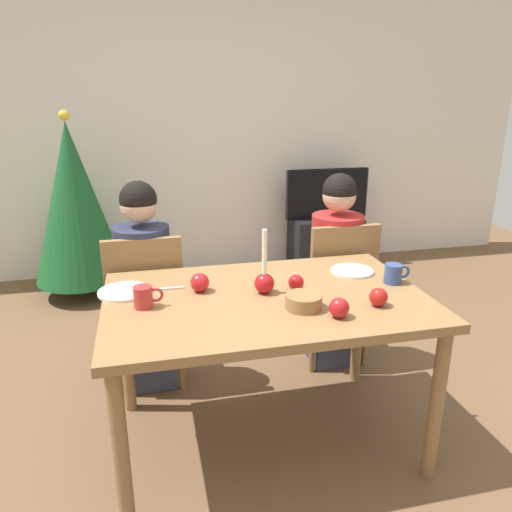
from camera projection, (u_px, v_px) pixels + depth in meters
The scene contains 21 objects.
ground_plane at pixel (265, 438), 2.38m from camera, with size 7.68×7.68×0.00m, color brown.
back_wall at pixel (196, 128), 4.37m from camera, with size 6.40×0.10×2.60m, color silver.
dining_table at pixel (266, 313), 2.17m from camera, with size 1.40×0.90×0.75m.
chair_left at pixel (146, 302), 2.67m from camera, with size 0.40×0.40×0.90m.
chair_right at pixel (337, 285), 2.90m from camera, with size 0.40×0.40×0.90m.
person_left_child at pixel (145, 290), 2.68m from camera, with size 0.30×0.30×1.17m.
person_right_child at pixel (335, 274), 2.92m from camera, with size 0.30×0.30×1.17m.
tv_stand at pixel (325, 242), 4.68m from camera, with size 0.64×0.40×0.48m, color black.
tv at pixel (327, 194), 4.53m from camera, with size 0.79×0.05×0.46m.
christmas_tree at pixel (75, 203), 3.86m from camera, with size 0.72×0.72×1.48m.
candle_centerpiece at pixel (264, 280), 2.15m from camera, with size 0.09×0.09×0.29m.
plate_left at pixel (124, 291), 2.17m from camera, with size 0.23×0.23×0.01m, color white.
plate_right at pixel (352, 271), 2.43m from camera, with size 0.21×0.21×0.01m, color white.
mug_left at pixel (144, 297), 2.01m from camera, with size 0.12×0.08×0.09m.
mug_right at pixel (394, 274), 2.28m from camera, with size 0.13×0.08×0.09m.
fork_left at pixel (164, 289), 2.21m from camera, with size 0.18×0.01×0.01m, color silver.
bowl_walnuts at pixel (304, 301), 2.01m from camera, with size 0.15×0.15×0.06m, color olive.
apple_near_candle at pixel (296, 282), 2.20m from camera, with size 0.07×0.07×0.07m, color red.
apple_by_left_plate at pixel (200, 283), 2.18m from camera, with size 0.09×0.09×0.09m, color red.
apple_by_right_mug at pixel (339, 308), 1.92m from camera, with size 0.08×0.08×0.08m, color #B1191D.
apple_far_edge at pixel (378, 297), 2.03m from camera, with size 0.08×0.08×0.08m, color #AC1917.
Camera 1 is at (-0.49, -1.91, 1.59)m, focal length 34.23 mm.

